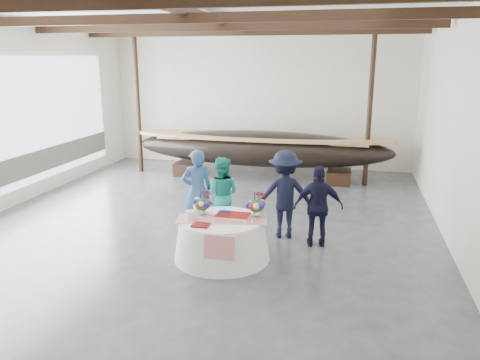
# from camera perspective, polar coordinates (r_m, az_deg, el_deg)

# --- Properties ---
(floor) EXTENTS (10.00, 12.00, 0.01)m
(floor) POSITION_cam_1_polar(r_m,az_deg,el_deg) (10.50, -4.19, -5.19)
(floor) COLOR #3D3D42
(floor) RESTS_ON ground
(wall_back) EXTENTS (10.00, 0.02, 4.50)m
(wall_back) POSITION_cam_1_polar(r_m,az_deg,el_deg) (15.75, 2.37, 9.90)
(wall_back) COLOR silver
(wall_back) RESTS_ON ground
(wall_front) EXTENTS (10.00, 0.02, 4.50)m
(wall_front) POSITION_cam_1_polar(r_m,az_deg,el_deg) (4.75, -27.24, -3.05)
(wall_front) COLOR silver
(wall_front) RESTS_ON ground
(wall_left) EXTENTS (0.02, 12.00, 4.50)m
(wall_left) POSITION_cam_1_polar(r_m,az_deg,el_deg) (12.44, -27.11, 7.04)
(wall_left) COLOR silver
(wall_left) RESTS_ON ground
(wall_right) EXTENTS (0.02, 12.00, 4.50)m
(wall_right) POSITION_cam_1_polar(r_m,az_deg,el_deg) (9.68, 25.16, 5.51)
(wall_right) COLOR silver
(wall_right) RESTS_ON ground
(ceiling) EXTENTS (10.00, 12.00, 0.01)m
(ceiling) POSITION_cam_1_polar(r_m,az_deg,el_deg) (9.92, -4.70, 20.07)
(ceiling) COLOR white
(ceiling) RESTS_ON wall_back
(pavilion_structure) EXTENTS (9.80, 11.76, 4.50)m
(pavilion_structure) POSITION_cam_1_polar(r_m,az_deg,el_deg) (10.58, -3.35, 17.05)
(pavilion_structure) COLOR black
(pavilion_structure) RESTS_ON ground
(open_bay) EXTENTS (0.03, 7.00, 3.20)m
(open_bay) POSITION_cam_1_polar(r_m,az_deg,el_deg) (13.23, -23.95, 5.89)
(open_bay) COLOR silver
(open_bay) RESTS_ON ground
(longboat_display) EXTENTS (7.78, 1.56, 1.46)m
(longboat_display) POSITION_cam_1_polar(r_m,az_deg,el_deg) (14.05, 2.55, 3.88)
(longboat_display) COLOR black
(longboat_display) RESTS_ON ground
(banquet_table) EXTENTS (1.75, 1.75, 0.75)m
(banquet_table) POSITION_cam_1_polar(r_m,az_deg,el_deg) (8.57, -2.21, -7.16)
(banquet_table) COLOR white
(banquet_table) RESTS_ON ground
(tabletop_items) EXTENTS (1.69, 0.98, 0.40)m
(tabletop_items) POSITION_cam_1_polar(r_m,az_deg,el_deg) (8.53, -1.80, -3.50)
(tabletop_items) COLOR red
(tabletop_items) RESTS_ON banquet_table
(guest_woman_blue) EXTENTS (0.76, 0.66, 1.76)m
(guest_woman_blue) POSITION_cam_1_polar(r_m,az_deg,el_deg) (9.76, -5.25, -1.33)
(guest_woman_blue) COLOR #295084
(guest_woman_blue) RESTS_ON ground
(guest_woman_teal) EXTENTS (0.83, 0.67, 1.60)m
(guest_woman_teal) POSITION_cam_1_polar(r_m,az_deg,el_deg) (9.73, -2.31, -1.81)
(guest_woman_teal) COLOR teal
(guest_woman_teal) RESTS_ON ground
(guest_man_left) EXTENTS (1.28, 0.91, 1.79)m
(guest_man_left) POSITION_cam_1_polar(r_m,az_deg,el_deg) (9.47, 5.48, -1.73)
(guest_man_left) COLOR black
(guest_man_left) RESTS_ON ground
(guest_man_right) EXTENTS (0.98, 0.52, 1.59)m
(guest_man_right) POSITION_cam_1_polar(r_m,az_deg,el_deg) (9.10, 9.56, -3.21)
(guest_man_right) COLOR black
(guest_man_right) RESTS_ON ground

